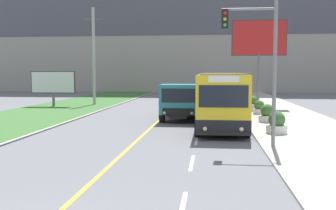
# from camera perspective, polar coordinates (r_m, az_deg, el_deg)

# --- Properties ---
(apartment_block_background) EXTENTS (80.00, 8.04, 25.85)m
(apartment_block_background) POSITION_cam_1_polar(r_m,az_deg,el_deg) (67.45, 3.36, 13.06)
(apartment_block_background) COLOR gray
(apartment_block_background) RESTS_ON ground_plane
(city_bus) EXTENTS (2.68, 12.09, 3.11)m
(city_bus) POSITION_cam_1_polar(r_m,az_deg,el_deg) (23.95, 7.59, 0.95)
(city_bus) COLOR yellow
(city_bus) RESTS_ON ground_plane
(dump_truck) EXTENTS (2.50, 6.47, 2.40)m
(dump_truck) POSITION_cam_1_polar(r_m,az_deg,el_deg) (25.84, 1.87, 0.46)
(dump_truck) COLOR black
(dump_truck) RESTS_ON ground_plane
(utility_pole_far) EXTENTS (1.80, 0.28, 9.39)m
(utility_pole_far) POSITION_cam_1_polar(r_m,az_deg,el_deg) (39.09, -10.73, 7.01)
(utility_pole_far) COLOR #9E9E99
(utility_pole_far) RESTS_ON ground_plane
(traffic_light_mast) EXTENTS (2.28, 0.32, 6.14)m
(traffic_light_mast) POSITION_cam_1_polar(r_m,az_deg,el_deg) (16.73, 13.13, 7.19)
(traffic_light_mast) COLOR slate
(traffic_light_mast) RESTS_ON ground_plane
(billboard_large) EXTENTS (4.77, 0.24, 7.75)m
(billboard_large) POSITION_cam_1_polar(r_m,az_deg,el_deg) (35.84, 13.06, 9.01)
(billboard_large) COLOR #59595B
(billboard_large) RESTS_ON ground_plane
(billboard_small) EXTENTS (4.18, 0.24, 3.28)m
(billboard_small) POSITION_cam_1_polar(r_m,az_deg,el_deg) (37.65, -16.33, 3.10)
(billboard_small) COLOR #59595B
(billboard_small) RESTS_ON ground_plane
(planter_round_near) EXTENTS (1.04, 1.04, 1.12)m
(planter_round_near) POSITION_cam_1_polar(r_m,az_deg,el_deg) (20.53, 15.50, -2.65)
(planter_round_near) COLOR silver
(planter_round_near) RESTS_ON sidewalk_right
(planter_round_second) EXTENTS (1.06, 1.06, 1.12)m
(planter_round_second) POSITION_cam_1_polar(r_m,az_deg,el_deg) (25.11, 14.22, -1.31)
(planter_round_second) COLOR silver
(planter_round_second) RESTS_ON sidewalk_right
(planter_round_third) EXTENTS (0.94, 0.94, 1.03)m
(planter_round_third) POSITION_cam_1_polar(r_m,az_deg,el_deg) (29.70, 13.11, -0.45)
(planter_round_third) COLOR silver
(planter_round_third) RESTS_ON sidewalk_right
(planter_round_far) EXTENTS (0.98, 0.98, 1.06)m
(planter_round_far) POSITION_cam_1_polar(r_m,az_deg,el_deg) (34.29, 12.21, 0.27)
(planter_round_far) COLOR silver
(planter_round_far) RESTS_ON sidewalk_right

